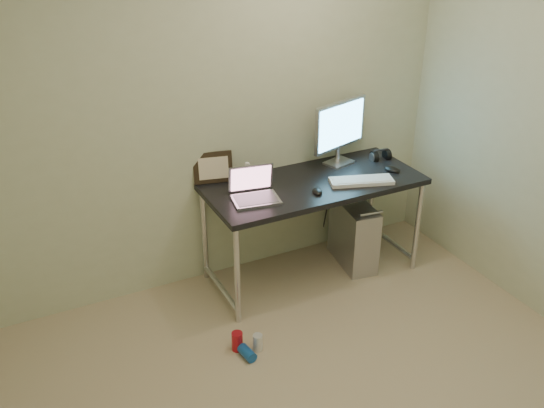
{
  "coord_description": "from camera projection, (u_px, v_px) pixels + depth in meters",
  "views": [
    {
      "loc": [
        -1.34,
        -1.85,
        2.53
      ],
      "look_at": [
        0.12,
        1.07,
        0.85
      ],
      "focal_mm": 40.0,
      "sensor_mm": 36.0,
      "label": 1
    }
  ],
  "objects": [
    {
      "name": "wall_back",
      "position": [
        209.0,
        111.0,
        3.98
      ],
      "size": [
        3.5,
        0.02,
        2.5
      ],
      "primitive_type": "cube",
      "color": "beige",
      "rests_on": "ground"
    },
    {
      "name": "desk",
      "position": [
        314.0,
        192.0,
        4.23
      ],
      "size": [
        1.52,
        0.66,
        0.75
      ],
      "color": "black",
      "rests_on": "ground"
    },
    {
      "name": "tower_computer",
      "position": [
        353.0,
        233.0,
        4.55
      ],
      "size": [
        0.27,
        0.5,
        0.53
      ],
      "rotation": [
        0.0,
        0.0,
        -0.15
      ],
      "color": "#A2A1A6",
      "rests_on": "ground"
    },
    {
      "name": "cable_a",
      "position": [
        328.0,
        201.0,
        4.7
      ],
      "size": [
        0.01,
        0.16,
        0.69
      ],
      "primitive_type": "cylinder",
      "rotation": [
        0.21,
        0.0,
        0.0
      ],
      "color": "black",
      "rests_on": "ground"
    },
    {
      "name": "cable_b",
      "position": [
        339.0,
        202.0,
        4.73
      ],
      "size": [
        0.02,
        0.11,
        0.71
      ],
      "primitive_type": "cylinder",
      "rotation": [
        0.14,
        0.0,
        0.09
      ],
      "color": "black",
      "rests_on": "ground"
    },
    {
      "name": "can_red",
      "position": [
        237.0,
        341.0,
        3.74
      ],
      "size": [
        0.09,
        0.09,
        0.13
      ],
      "primitive_type": "cylinder",
      "rotation": [
        0.0,
        0.0,
        -0.48
      ],
      "color": "#B1121D",
      "rests_on": "ground"
    },
    {
      "name": "can_white",
      "position": [
        258.0,
        342.0,
        3.74
      ],
      "size": [
        0.07,
        0.07,
        0.11
      ],
      "primitive_type": "cylinder",
      "rotation": [
        0.0,
        0.0,
        -0.1
      ],
      "color": "silver",
      "rests_on": "ground"
    },
    {
      "name": "can_blue",
      "position": [
        247.0,
        353.0,
        3.69
      ],
      "size": [
        0.08,
        0.13,
        0.07
      ],
      "primitive_type": "cylinder",
      "rotation": [
        1.57,
        0.0,
        0.15
      ],
      "color": "#1751A9",
      "rests_on": "ground"
    },
    {
      "name": "laptop",
      "position": [
        254.0,
        191.0,
        3.95
      ],
      "size": [
        0.34,
        0.29,
        0.21
      ],
      "rotation": [
        0.0,
        0.0,
        -0.17
      ],
      "color": "silver",
      "rests_on": "desk"
    },
    {
      "name": "monitor",
      "position": [
        340.0,
        128.0,
        4.35
      ],
      "size": [
        0.49,
        0.2,
        0.47
      ],
      "rotation": [
        0.0,
        0.0,
        0.3
      ],
      "color": "silver",
      "rests_on": "desk"
    },
    {
      "name": "keyboard",
      "position": [
        361.0,
        181.0,
        4.17
      ],
      "size": [
        0.46,
        0.27,
        0.03
      ],
      "primitive_type": "cube",
      "rotation": [
        0.0,
        0.0,
        -0.32
      ],
      "color": "white",
      "rests_on": "desk"
    },
    {
      "name": "mouse_right",
      "position": [
        392.0,
        168.0,
        4.34
      ],
      "size": [
        0.11,
        0.14,
        0.04
      ],
      "primitive_type": "ellipsoid",
      "rotation": [
        0.0,
        0.0,
        0.33
      ],
      "color": "black",
      "rests_on": "desk"
    },
    {
      "name": "mouse_left",
      "position": [
        317.0,
        190.0,
        4.03
      ],
      "size": [
        0.09,
        0.12,
        0.04
      ],
      "primitive_type": "ellipsoid",
      "rotation": [
        0.0,
        0.0,
        -0.28
      ],
      "color": "black",
      "rests_on": "desk"
    },
    {
      "name": "headphones",
      "position": [
        381.0,
        156.0,
        4.53
      ],
      "size": [
        0.15,
        0.09,
        0.1
      ],
      "rotation": [
        0.0,
        0.0,
        -0.1
      ],
      "color": "black",
      "rests_on": "desk"
    },
    {
      "name": "picture_frame",
      "position": [
        213.0,
        167.0,
        4.14
      ],
      "size": [
        0.28,
        0.14,
        0.22
      ],
      "primitive_type": "cube",
      "rotation": [
        -0.21,
        0.0,
        -0.23
      ],
      "color": "black",
      "rests_on": "desk"
    },
    {
      "name": "webcam",
      "position": [
        247.0,
        167.0,
        4.17
      ],
      "size": [
        0.05,
        0.04,
        0.13
      ],
      "rotation": [
        0.0,
        0.0,
        -0.3
      ],
      "color": "silver",
      "rests_on": "desk"
    }
  ]
}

